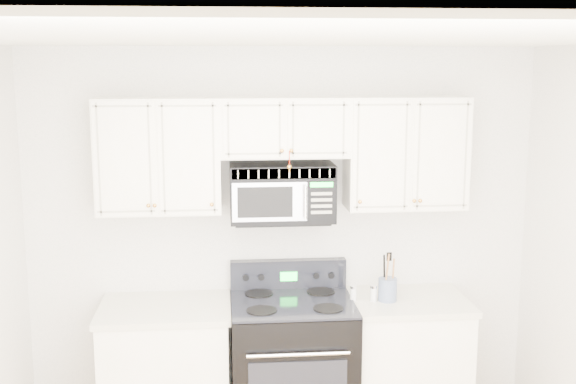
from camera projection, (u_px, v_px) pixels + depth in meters
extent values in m
cube|color=white|center=(316.00, 38.00, 3.10)|extent=(3.50, 3.50, 0.01)
cube|color=white|center=(282.00, 236.00, 5.04)|extent=(3.50, 0.01, 2.60)
cube|color=white|center=(167.00, 374.00, 4.81)|extent=(0.82, 0.63, 0.88)
cube|color=silver|center=(165.00, 309.00, 4.73)|extent=(0.86, 0.65, 0.04)
cube|color=white|center=(402.00, 365.00, 4.96)|extent=(0.82, 0.63, 0.88)
cube|color=silver|center=(404.00, 301.00, 4.88)|extent=(0.86, 0.65, 0.04)
cube|color=black|center=(292.00, 369.00, 4.86)|extent=(0.81, 0.69, 0.92)
cylinder|color=white|center=(298.00, 355.00, 4.44)|extent=(0.64, 0.02, 0.02)
cube|color=black|center=(292.00, 303.00, 4.77)|extent=(0.81, 0.69, 0.02)
cube|color=black|center=(288.00, 275.00, 5.05)|extent=(0.81, 0.08, 0.21)
cube|color=#12FF38|center=(289.00, 276.00, 5.01)|extent=(0.12, 0.00, 0.06)
cube|color=white|center=(159.00, 156.00, 4.70)|extent=(0.80, 0.33, 0.75)
cube|color=white|center=(405.00, 153.00, 4.85)|extent=(0.80, 0.33, 0.75)
cube|color=white|center=(284.00, 127.00, 4.74)|extent=(0.84, 0.33, 0.39)
sphere|color=gold|center=(155.00, 206.00, 4.57)|extent=(0.03, 0.03, 0.03)
sphere|color=gold|center=(212.00, 205.00, 4.60)|extent=(0.03, 0.03, 0.03)
sphere|color=gold|center=(360.00, 202.00, 4.69)|extent=(0.03, 0.03, 0.03)
sphere|color=gold|center=(414.00, 201.00, 4.72)|extent=(0.03, 0.03, 0.03)
sphere|color=gold|center=(282.00, 151.00, 4.58)|extent=(0.03, 0.03, 0.03)
sphere|color=gold|center=(291.00, 151.00, 4.58)|extent=(0.03, 0.03, 0.03)
cylinder|color=#C51600|center=(289.00, 159.00, 4.59)|extent=(0.00, 0.00, 0.10)
sphere|color=gold|center=(289.00, 167.00, 4.60)|extent=(0.03, 0.03, 0.03)
cube|color=black|center=(282.00, 192.00, 4.81)|extent=(0.69, 0.35, 0.38)
cube|color=#A9A392|center=(284.00, 174.00, 4.62)|extent=(0.67, 0.01, 0.07)
cube|color=#A6A4AE|center=(270.00, 202.00, 4.63)|extent=(0.48, 0.01, 0.25)
cube|color=black|center=(265.00, 202.00, 4.63)|extent=(0.36, 0.01, 0.20)
cube|color=black|center=(321.00, 201.00, 4.66)|extent=(0.19, 0.01, 0.25)
cube|color=#12FF38|center=(322.00, 185.00, 4.64)|extent=(0.15, 0.00, 0.03)
cylinder|color=white|center=(305.00, 202.00, 4.62)|extent=(0.02, 0.02, 0.22)
cylinder|color=slate|center=(388.00, 289.00, 4.82)|extent=(0.12, 0.12, 0.16)
cylinder|color=#905D34|center=(393.00, 278.00, 4.81)|extent=(0.01, 0.01, 0.27)
cylinder|color=black|center=(384.00, 276.00, 4.83)|extent=(0.01, 0.01, 0.29)
cylinder|color=#905D34|center=(386.00, 277.00, 4.77)|extent=(0.01, 0.01, 0.31)
cylinder|color=silver|center=(353.00, 295.00, 4.81)|extent=(0.04, 0.04, 0.09)
cylinder|color=white|center=(354.00, 287.00, 4.81)|extent=(0.04, 0.04, 0.02)
cylinder|color=silver|center=(374.00, 295.00, 4.81)|extent=(0.04, 0.04, 0.09)
cylinder|color=white|center=(374.00, 287.00, 4.80)|extent=(0.05, 0.05, 0.02)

